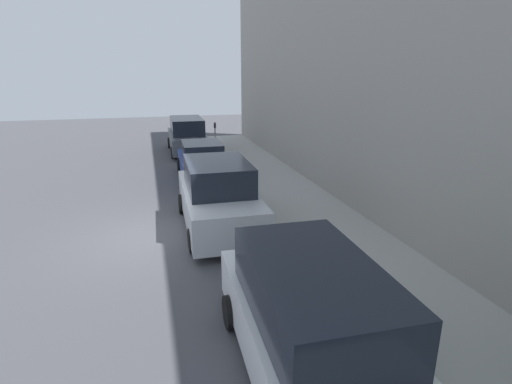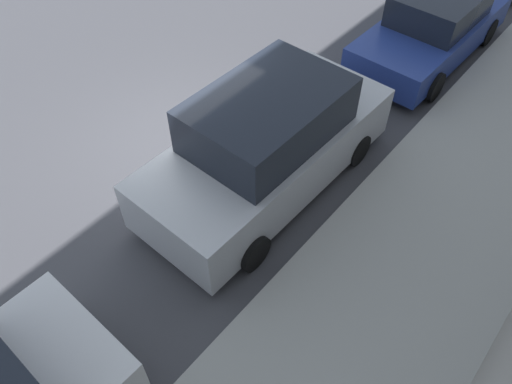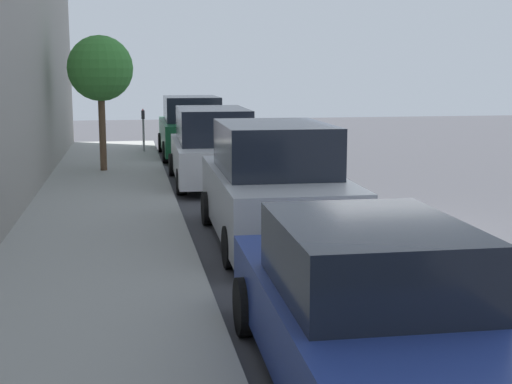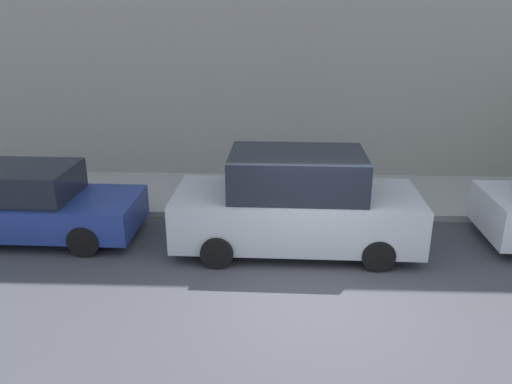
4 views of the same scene
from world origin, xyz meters
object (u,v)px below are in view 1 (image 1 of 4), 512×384
parking_meter_far (215,132)px  parked_sedan_fourth (203,162)px  parked_suv_third (218,197)px  parked_minivan_fifth (187,136)px  parked_minivan_second (312,324)px

parking_meter_far → parked_sedan_fourth: bearing=-104.5°
parked_suv_third → parked_sedan_fourth: 5.57m
parked_minivan_fifth → parking_meter_far: parked_minivan_fifth is taller
parked_minivan_fifth → parked_sedan_fourth: bearing=-89.6°
parked_minivan_second → parked_sedan_fourth: size_ratio=1.09×
parked_suv_third → parked_sedan_fourth: parked_suv_third is taller
parked_minivan_fifth → parked_minivan_second: bearing=-90.0°
parked_sedan_fourth → parking_meter_far: parking_meter_far is taller
parked_minivan_second → parked_minivan_fifth: (-0.01, 17.79, -0.00)m
parked_sedan_fourth → parked_minivan_fifth: bearing=90.4°
parked_suv_third → parked_minivan_fifth: parked_suv_third is taller
parked_minivan_second → parking_meter_far: (1.57, 17.86, 0.12)m
parked_suv_third → parked_minivan_fifth: bearing=88.7°
parked_sedan_fourth → parked_minivan_fifth: (-0.04, 5.92, 0.20)m
parked_minivan_second → parked_minivan_fifth: size_ratio=1.00×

